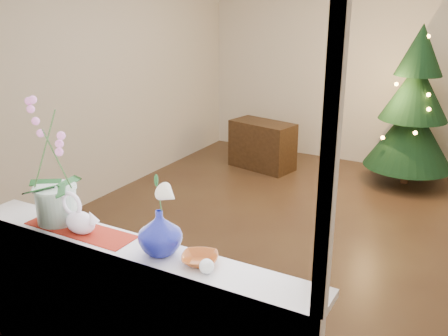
# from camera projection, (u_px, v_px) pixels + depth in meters

# --- Properties ---
(ground) EXTENTS (5.00, 5.00, 0.00)m
(ground) POSITION_uv_depth(u_px,v_px,m) (291.00, 230.00, 4.94)
(ground) COLOR #382317
(ground) RESTS_ON ground
(wall_back) EXTENTS (4.50, 0.10, 2.70)m
(wall_back) POSITION_uv_depth(u_px,v_px,m) (367.00, 64.00, 6.56)
(wall_back) COLOR beige
(wall_back) RESTS_ON ground
(wall_front) EXTENTS (4.50, 0.10, 2.70)m
(wall_front) POSITION_uv_depth(u_px,v_px,m) (110.00, 178.00, 2.44)
(wall_front) COLOR beige
(wall_front) RESTS_ON ground
(wall_left) EXTENTS (0.10, 5.00, 2.70)m
(wall_left) POSITION_uv_depth(u_px,v_px,m) (107.00, 77.00, 5.54)
(wall_left) COLOR beige
(wall_left) RESTS_ON ground
(window_apron) EXTENTS (2.20, 0.08, 0.88)m
(window_apron) POSITION_uv_depth(u_px,v_px,m) (127.00, 330.00, 2.76)
(window_apron) COLOR white
(window_apron) RESTS_ON ground
(windowsill) EXTENTS (2.20, 0.26, 0.04)m
(windowsill) POSITION_uv_depth(u_px,v_px,m) (132.00, 249.00, 2.69)
(windowsill) COLOR white
(windowsill) RESTS_ON window_apron
(window_frame) EXTENTS (2.22, 0.06, 1.60)m
(window_frame) POSITION_uv_depth(u_px,v_px,m) (109.00, 106.00, 2.35)
(window_frame) COLOR white
(window_frame) RESTS_ON windowsill
(runner) EXTENTS (0.70, 0.20, 0.01)m
(runner) POSITION_uv_depth(u_px,v_px,m) (80.00, 230.00, 2.86)
(runner) COLOR maroon
(runner) RESTS_ON windowsill
(orchid_pot) EXTENTS (0.33, 0.33, 0.74)m
(orchid_pot) POSITION_uv_depth(u_px,v_px,m) (52.00, 163.00, 2.84)
(orchid_pot) COLOR white
(orchid_pot) RESTS_ON windowsill
(swan) EXTENTS (0.27, 0.13, 0.23)m
(swan) POSITION_uv_depth(u_px,v_px,m) (80.00, 214.00, 2.79)
(swan) COLOR white
(swan) RESTS_ON windowsill
(blue_vase) EXTENTS (0.34, 0.34, 0.28)m
(blue_vase) POSITION_uv_depth(u_px,v_px,m) (160.00, 229.00, 2.56)
(blue_vase) COLOR navy
(blue_vase) RESTS_ON windowsill
(lily) EXTENTS (0.15, 0.09, 0.21)m
(lily) POSITION_uv_depth(u_px,v_px,m) (158.00, 185.00, 2.48)
(lily) COLOR silver
(lily) RESTS_ON blue_vase
(paperweight) EXTENTS (0.09, 0.09, 0.07)m
(paperweight) POSITION_uv_depth(u_px,v_px,m) (207.00, 266.00, 2.40)
(paperweight) COLOR white
(paperweight) RESTS_ON windowsill
(amber_dish) EXTENTS (0.21, 0.21, 0.04)m
(amber_dish) POSITION_uv_depth(u_px,v_px,m) (200.00, 260.00, 2.50)
(amber_dish) COLOR #A04A1A
(amber_dish) RESTS_ON windowsill
(xmas_tree) EXTENTS (1.09, 1.09, 1.91)m
(xmas_tree) POSITION_uv_depth(u_px,v_px,m) (414.00, 107.00, 5.90)
(xmas_tree) COLOR black
(xmas_tree) RESTS_ON ground
(side_table) EXTENTS (0.91, 0.58, 0.63)m
(side_table) POSITION_uv_depth(u_px,v_px,m) (262.00, 145.00, 6.66)
(side_table) COLOR black
(side_table) RESTS_ON ground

